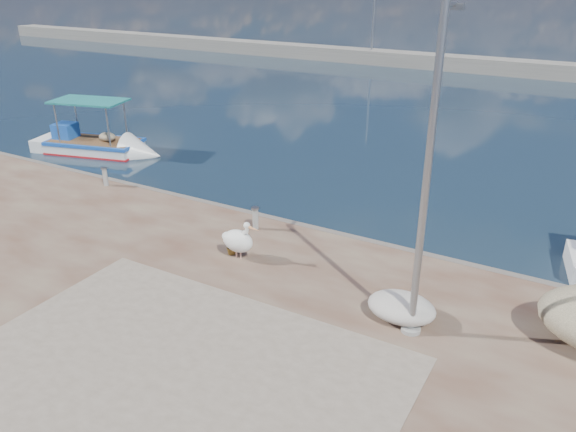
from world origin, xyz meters
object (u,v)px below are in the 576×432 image
at_px(lamp_post, 425,195).
at_px(pelican, 239,240).
at_px(boat_left, 94,147).
at_px(bollard_near, 255,217).

bearing_deg(lamp_post, pelican, 170.18).
bearing_deg(boat_left, bollard_near, -34.58).
relative_size(boat_left, bollard_near, 8.67).
bearing_deg(pelican, boat_left, 156.81).
distance_m(pelican, bollard_near, 2.01).
relative_size(lamp_post, bollard_near, 9.62).
distance_m(pelican, lamp_post, 6.06).
bearing_deg(pelican, bollard_near, 112.43).
bearing_deg(bollard_near, lamp_post, -25.12).
distance_m(boat_left, pelican, 13.99).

